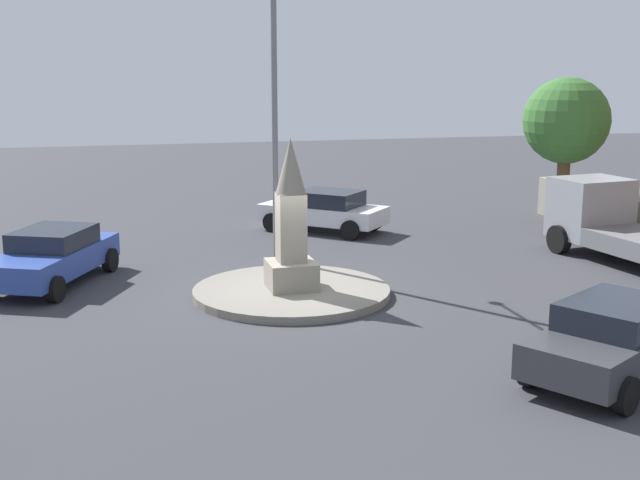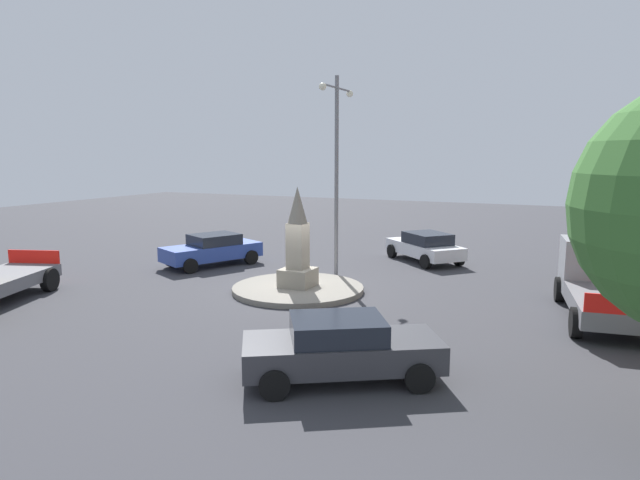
{
  "view_description": "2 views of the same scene",
  "coord_description": "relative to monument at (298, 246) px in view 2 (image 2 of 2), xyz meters",
  "views": [
    {
      "loc": [
        -19.05,
        4.22,
        5.52
      ],
      "look_at": [
        -0.26,
        -0.65,
        1.4
      ],
      "focal_mm": 46.87,
      "sensor_mm": 36.0,
      "label": 1
    },
    {
      "loc": [
        -17.34,
        -8.92,
        4.95
      ],
      "look_at": [
        0.89,
        -0.47,
        1.8
      ],
      "focal_mm": 30.84,
      "sensor_mm": 36.0,
      "label": 2
    }
  ],
  "objects": [
    {
      "name": "tree_near_wall",
      "position": [
        6.05,
        -10.79,
        1.91
      ],
      "size": [
        2.88,
        2.88,
        5.08
      ],
      "color": "brown",
      "rests_on": "ground"
    },
    {
      "name": "ground_plane",
      "position": [
        0.0,
        0.0,
        -1.68
      ],
      "size": [
        80.0,
        80.0,
        0.0
      ],
      "primitive_type": "plane",
      "color": "#38383D"
    },
    {
      "name": "streetlamp",
      "position": [
        2.98,
        -0.23,
        3.1
      ],
      "size": [
        2.96,
        0.28,
        7.98
      ],
      "color": "slate",
      "rests_on": "ground"
    },
    {
      "name": "monument",
      "position": [
        0.0,
        0.0,
        0.0
      ],
      "size": [
        1.14,
        1.14,
        3.62
      ],
      "color": "gray",
      "rests_on": "traffic_island"
    },
    {
      "name": "car_dark_grey_parked_right",
      "position": [
        -6.66,
        -4.47,
        -0.94
      ],
      "size": [
        3.71,
        4.58,
        1.42
      ],
      "color": "#38383D",
      "rests_on": "ground"
    },
    {
      "name": "traffic_island",
      "position": [
        0.0,
        0.0,
        -1.58
      ],
      "size": [
        4.77,
        4.77,
        0.19
      ],
      "primitive_type": "cylinder",
      "color": "gray",
      "rests_on": "ground"
    },
    {
      "name": "car_white_parked_left",
      "position": [
        7.45,
        -2.8,
        -0.96
      ],
      "size": [
        4.07,
        4.23,
        1.38
      ],
      "color": "silver",
      "rests_on": "ground"
    },
    {
      "name": "truck_grey_waiting",
      "position": [
        1.46,
        -9.83,
        -0.66
      ],
      "size": [
        5.64,
        2.9,
        2.2
      ],
      "color": "gray",
      "rests_on": "ground"
    },
    {
      "name": "car_blue_approaching",
      "position": [
        2.59,
        5.63,
        -0.94
      ],
      "size": [
        4.66,
        3.42,
        1.41
      ],
      "color": "#2D479E",
      "rests_on": "ground"
    }
  ]
}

